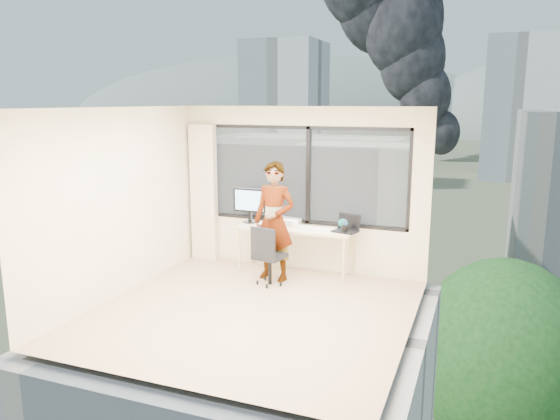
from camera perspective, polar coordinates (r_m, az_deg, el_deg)
The scene contains 24 objects.
floor at distance 7.09m, azimuth -2.95°, elevation -10.68°, with size 4.00×4.00×0.01m, color tan.
ceiling at distance 6.56m, azimuth -3.19°, elevation 10.84°, with size 4.00×4.00×0.01m, color white.
wall_front at distance 5.00m, azimuth -12.48°, elevation -4.75°, with size 4.00×0.01×2.60m, color beige.
wall_left at distance 7.73m, azimuth -16.75°, elevation 0.77°, with size 0.01×4.00×2.60m, color beige.
wall_right at distance 6.18m, azimuth 14.13°, elevation -1.70°, with size 0.01×4.00×2.60m, color beige.
window_wall at distance 8.49m, azimuth 2.74°, elevation 3.72°, with size 3.30×0.16×1.55m, color black, non-canonical shape.
curtain at distance 9.14m, azimuth -8.11°, elevation 1.81°, with size 0.45×0.14×2.30m, color #F4E6BE.
desk at distance 8.42m, azimuth 1.62°, elevation -4.33°, with size 1.80×0.60×0.75m, color beige.
chair at distance 7.91m, azimuth -1.10°, elevation -4.76°, with size 0.47×0.47×0.92m, color black, non-canonical shape.
person at distance 8.05m, azimuth -0.62°, elevation -1.22°, with size 0.66×0.43×1.80m, color #2D2D33.
monitor at distance 8.62m, azimuth -3.24°, elevation 0.51°, with size 0.56×0.12×0.56m, color black, non-canonical shape.
game_console at distance 8.56m, azimuth 0.85°, elevation -1.19°, with size 0.34×0.29×0.08m, color white.
laptop at distance 8.06m, azimuth 6.97°, elevation -1.52°, with size 0.36×0.38×0.23m, color black, non-canonical shape.
cellphone at distance 8.44m, azimuth -1.98°, elevation -1.63°, with size 0.11×0.05×0.01m, color black.
pen_cup at distance 8.02m, azimuth 6.85°, elevation -2.04°, with size 0.09×0.09×0.11m, color black.
handbag at distance 8.24m, azimuth 6.99°, elevation -1.44°, with size 0.23×0.12×0.18m, color #0D5252.
exterior_ground at distance 127.11m, azimuth 19.66°, elevation 3.34°, with size 400.00×400.00×0.04m, color #515B3D.
near_bldg_a at distance 39.05m, azimuth 2.95°, elevation -2.81°, with size 16.00×12.00×14.00m, color #F3E9CB.
far_tower_a at distance 107.82m, azimuth 0.57°, elevation 10.13°, with size 14.00×14.00×28.00m, color silver.
far_tower_b at distance 126.11m, azimuth 23.81°, elevation 9.83°, with size 13.00×13.00×30.00m, color silver.
far_tower_d at distance 168.21m, azimuth -0.88°, elevation 9.62°, with size 16.00×14.00×22.00m, color silver.
hill_a at distance 348.71m, azimuth 0.41°, elevation 8.81°, with size 288.00×216.00×90.00m, color slate.
tree_a at distance 35.96m, azimuth -12.04°, elevation -9.36°, with size 7.00×7.00×8.00m, color #184A18, non-canonical shape.
tree_b at distance 26.93m, azimuth 22.36°, elevation -16.27°, with size 7.60×7.60×9.00m, color #184A18, non-canonical shape.
Camera 1 is at (2.69, -5.99, 2.68)m, focal length 34.33 mm.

